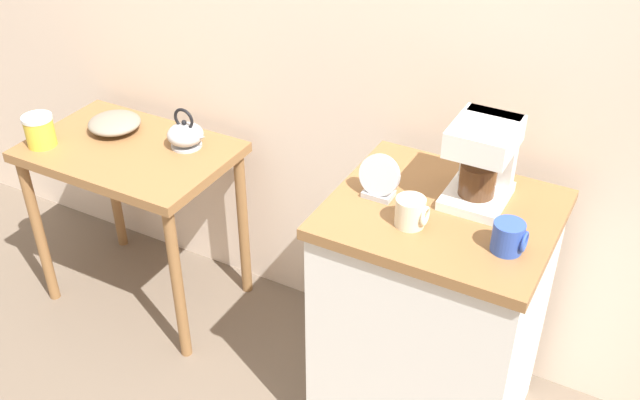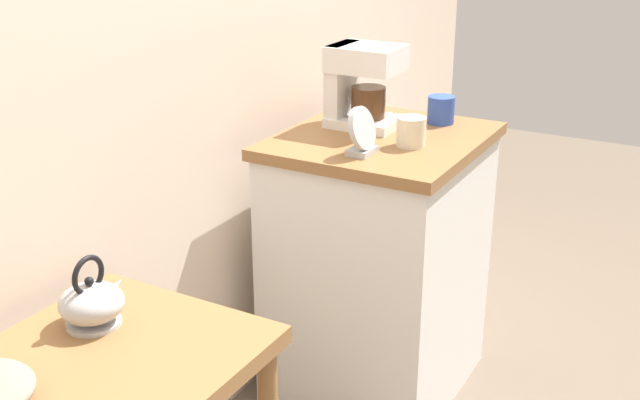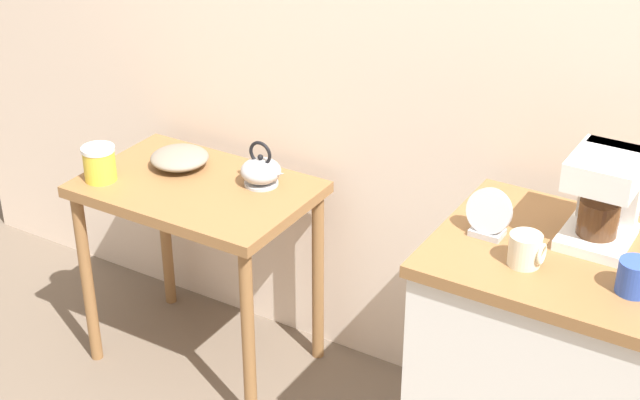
# 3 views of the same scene
# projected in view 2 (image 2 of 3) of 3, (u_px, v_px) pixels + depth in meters

# --- Properties ---
(kitchen_counter) EXTENTS (0.67, 0.60, 0.90)m
(kitchen_counter) POSITION_uv_depth(u_px,v_px,m) (378.00, 265.00, 2.63)
(kitchen_counter) COLOR white
(kitchen_counter) RESTS_ON ground_plane
(teakettle) EXTENTS (0.17, 0.14, 0.16)m
(teakettle) POSITION_uv_depth(u_px,v_px,m) (92.00, 303.00, 1.69)
(teakettle) COLOR #B2B5BA
(teakettle) RESTS_ON wooden_table
(coffee_maker) EXTENTS (0.18, 0.22, 0.26)m
(coffee_maker) POSITION_uv_depth(u_px,v_px,m) (360.00, 82.00, 2.52)
(coffee_maker) COLOR white
(coffee_maker) RESTS_ON kitchen_counter
(mug_small_cream) EXTENTS (0.09, 0.09, 0.09)m
(mug_small_cream) POSITION_uv_depth(u_px,v_px,m) (411.00, 132.00, 2.35)
(mug_small_cream) COLOR beige
(mug_small_cream) RESTS_ON kitchen_counter
(mug_blue) EXTENTS (0.09, 0.09, 0.09)m
(mug_blue) POSITION_uv_depth(u_px,v_px,m) (441.00, 110.00, 2.58)
(mug_blue) COLOR #2D4CAD
(mug_blue) RESTS_ON kitchen_counter
(table_clock) EXTENTS (0.13, 0.06, 0.14)m
(table_clock) POSITION_uv_depth(u_px,v_px,m) (362.00, 134.00, 2.26)
(table_clock) COLOR #B2B5BA
(table_clock) RESTS_ON kitchen_counter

